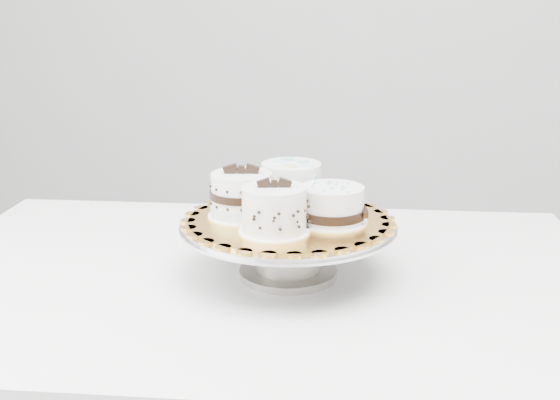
% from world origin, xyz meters
% --- Properties ---
extents(table, '(1.21, 0.86, 0.75)m').
position_xyz_m(table, '(-0.14, 0.14, 0.66)').
color(table, white).
rests_on(table, floor).
extents(cake_stand, '(0.34, 0.34, 0.09)m').
position_xyz_m(cake_stand, '(-0.09, 0.13, 0.81)').
color(cake_stand, gray).
rests_on(cake_stand, table).
extents(cake_board, '(0.40, 0.40, 0.00)m').
position_xyz_m(cake_board, '(-0.09, 0.13, 0.85)').
color(cake_board, gold).
rests_on(cake_board, cake_stand).
extents(cake_swirl, '(0.11, 0.11, 0.08)m').
position_xyz_m(cake_swirl, '(-0.10, 0.06, 0.88)').
color(cake_swirl, white).
rests_on(cake_swirl, cake_board).
extents(cake_banded, '(0.11, 0.11, 0.09)m').
position_xyz_m(cake_banded, '(-0.16, 0.13, 0.88)').
color(cake_banded, white).
rests_on(cake_banded, cake_board).
extents(cake_dots, '(0.12, 0.12, 0.07)m').
position_xyz_m(cake_dots, '(-0.10, 0.20, 0.88)').
color(cake_dots, white).
rests_on(cake_dots, cake_board).
extents(cake_ribbon, '(0.12, 0.12, 0.06)m').
position_xyz_m(cake_ribbon, '(-0.02, 0.13, 0.87)').
color(cake_ribbon, white).
rests_on(cake_ribbon, cake_board).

